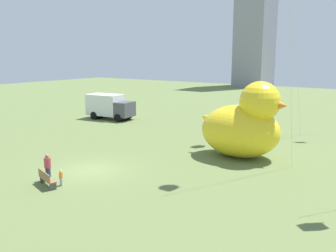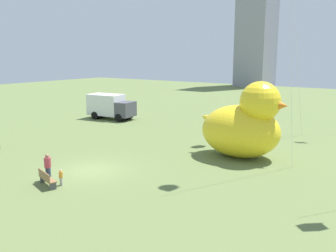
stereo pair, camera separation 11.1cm
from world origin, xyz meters
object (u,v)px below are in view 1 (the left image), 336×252
(park_bench, at_px, (46,178))
(giant_inflatable_duck, at_px, (243,125))
(box_truck, at_px, (109,107))
(person_adult, at_px, (48,166))
(person_child, at_px, (61,177))

(park_bench, bearing_deg, giant_inflatable_duck, 60.90)
(giant_inflatable_duck, distance_m, box_truck, 20.25)
(park_bench, bearing_deg, person_adult, 137.11)
(park_bench, xyz_separation_m, person_adult, (-0.76, 0.70, 0.43))
(box_truck, bearing_deg, person_child, -53.62)
(person_child, xyz_separation_m, giant_inflatable_duck, (6.13, 11.51, 1.86))
(person_child, bearing_deg, box_truck, 126.38)
(giant_inflatable_duck, bearing_deg, person_child, -118.06)
(park_bench, relative_size, giant_inflatable_duck, 0.26)
(person_child, bearing_deg, person_adult, 174.08)
(person_adult, distance_m, giant_inflatable_duck, 13.69)
(person_child, xyz_separation_m, box_truck, (-13.10, 17.78, 0.91))
(park_bench, height_order, person_child, person_child)
(person_child, bearing_deg, giant_inflatable_duck, 61.94)
(giant_inflatable_duck, relative_size, box_truck, 1.17)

